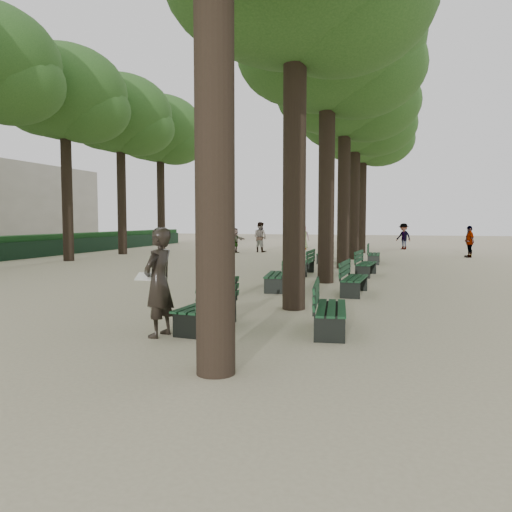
# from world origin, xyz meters

# --- Properties ---
(ground) EXTENTS (120.00, 120.00, 0.00)m
(ground) POSITION_xyz_m (0.00, 0.00, 0.00)
(ground) COLOR #BDB28F
(ground) RESTS_ON ground
(tree_central_2) EXTENTS (6.00, 6.00, 9.95)m
(tree_central_2) POSITION_xyz_m (1.50, 8.00, 7.65)
(tree_central_2) COLOR #33261C
(tree_central_2) RESTS_ON ground
(tree_central_3) EXTENTS (6.00, 6.00, 9.95)m
(tree_central_3) POSITION_xyz_m (1.50, 13.00, 7.65)
(tree_central_3) COLOR #33261C
(tree_central_3) RESTS_ON ground
(tree_central_4) EXTENTS (6.00, 6.00, 9.95)m
(tree_central_4) POSITION_xyz_m (1.50, 18.00, 7.65)
(tree_central_4) COLOR #33261C
(tree_central_4) RESTS_ON ground
(tree_central_5) EXTENTS (6.00, 6.00, 9.95)m
(tree_central_5) POSITION_xyz_m (1.50, 23.00, 7.65)
(tree_central_5) COLOR #33261C
(tree_central_5) RESTS_ON ground
(tree_far_3) EXTENTS (6.00, 6.00, 10.45)m
(tree_far_3) POSITION_xyz_m (-12.00, 13.00, 8.14)
(tree_far_3) COLOR #33261C
(tree_far_3) RESTS_ON ground
(tree_far_4) EXTENTS (6.00, 6.00, 10.45)m
(tree_far_4) POSITION_xyz_m (-12.00, 18.00, 8.14)
(tree_far_4) COLOR #33261C
(tree_far_4) RESTS_ON ground
(tree_far_5) EXTENTS (6.00, 6.00, 10.45)m
(tree_far_5) POSITION_xyz_m (-12.00, 23.00, 8.14)
(tree_far_5) COLOR #33261C
(tree_far_5) RESTS_ON ground
(bench_left_0) EXTENTS (0.71, 1.84, 0.92)m
(bench_left_0) POSITION_xyz_m (0.37, 0.49, 0.27)
(bench_left_0) COLOR black
(bench_left_0) RESTS_ON ground
(bench_left_1) EXTENTS (0.81, 1.86, 0.92)m
(bench_left_1) POSITION_xyz_m (0.37, 5.91, 0.27)
(bench_left_1) COLOR black
(bench_left_1) RESTS_ON ground
(bench_left_2) EXTENTS (0.58, 1.80, 0.92)m
(bench_left_2) POSITION_xyz_m (0.37, 10.15, 0.27)
(bench_left_2) COLOR black
(bench_left_2) RESTS_ON ground
(bench_left_3) EXTENTS (0.57, 1.80, 0.92)m
(bench_left_3) POSITION_xyz_m (0.37, 15.45, 0.27)
(bench_left_3) COLOR black
(bench_left_3) RESTS_ON ground
(bench_right_0) EXTENTS (0.78, 1.85, 0.92)m
(bench_right_0) POSITION_xyz_m (2.63, 0.85, 0.27)
(bench_right_0) COLOR black
(bench_right_0) RESTS_ON ground
(bench_right_1) EXTENTS (0.66, 1.83, 0.92)m
(bench_right_1) POSITION_xyz_m (2.63, 5.64, 0.27)
(bench_right_1) COLOR black
(bench_right_1) RESTS_ON ground
(bench_right_2) EXTENTS (0.72, 1.84, 0.92)m
(bench_right_2) POSITION_xyz_m (2.63, 10.35, 0.27)
(bench_right_2) COLOR black
(bench_right_2) RESTS_ON ground
(bench_right_3) EXTENTS (0.62, 1.82, 0.92)m
(bench_right_3) POSITION_xyz_m (2.63, 15.65, 0.27)
(bench_right_3) COLOR black
(bench_right_3) RESTS_ON ground
(man_with_map) EXTENTS (0.67, 0.81, 1.91)m
(man_with_map) POSITION_xyz_m (-0.21, -0.29, 0.96)
(man_with_map) COLOR black
(man_with_map) RESTS_ON ground
(pedestrian_e) EXTENTS (0.91, 1.42, 1.55)m
(pedestrian_e) POSITION_xyz_m (-5.99, 20.97, 0.77)
(pedestrian_e) COLOR #262628
(pedestrian_e) RESTS_ON ground
(pedestrian_b) EXTENTS (1.12, 1.01, 1.79)m
(pedestrian_b) POSITION_xyz_m (4.00, 27.62, 0.90)
(pedestrian_b) COLOR #262628
(pedestrian_b) RESTS_ON ground
(pedestrian_a) EXTENTS (0.99, 0.71, 1.89)m
(pedestrian_a) POSITION_xyz_m (-4.67, 22.05, 0.95)
(pedestrian_a) COLOR #262628
(pedestrian_a) RESTS_ON ground
(pedestrian_d) EXTENTS (0.89, 0.53, 1.71)m
(pedestrian_d) POSITION_xyz_m (-2.61, 25.60, 0.86)
(pedestrian_d) COLOR #262628
(pedestrian_d) RESTS_ON ground
(pedestrian_c) EXTENTS (0.60, 1.06, 1.72)m
(pedestrian_c) POSITION_xyz_m (7.37, 20.93, 0.86)
(pedestrian_c) COLOR #262628
(pedestrian_c) RESTS_ON ground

